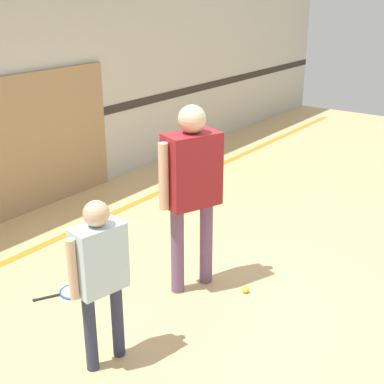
# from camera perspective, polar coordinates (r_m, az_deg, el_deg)

# --- Properties ---
(ground_plane) EXTENTS (16.00, 16.00, 0.00)m
(ground_plane) POSITION_cam_1_polar(r_m,az_deg,el_deg) (5.26, 2.34, -9.36)
(ground_plane) COLOR tan
(wall_back) EXTENTS (16.00, 0.07, 3.20)m
(wall_back) POSITION_cam_1_polar(r_m,az_deg,el_deg) (6.70, -18.87, 10.79)
(wall_back) COLOR beige
(wall_back) RESTS_ON ground_plane
(wall_panel) EXTENTS (2.11, 0.05, 1.71)m
(wall_panel) POSITION_cam_1_polar(r_m,az_deg,el_deg) (7.00, -15.60, 5.33)
(wall_panel) COLOR #9E7F56
(wall_panel) RESTS_ON ground_plane
(floor_stripe) EXTENTS (14.40, 0.10, 0.01)m
(floor_stripe) POSITION_cam_1_polar(r_m,az_deg,el_deg) (6.42, -12.13, -3.93)
(floor_stripe) COLOR orange
(floor_stripe) RESTS_ON ground_plane
(person_instructor) EXTENTS (0.62, 0.42, 1.74)m
(person_instructor) POSITION_cam_1_polar(r_m,az_deg,el_deg) (4.71, -0.00, 1.35)
(person_instructor) COLOR #6B4C70
(person_instructor) RESTS_ON ground_plane
(person_student_left) EXTENTS (0.49, 0.27, 1.32)m
(person_student_left) POSITION_cam_1_polar(r_m,az_deg,el_deg) (3.87, -9.79, -7.86)
(person_student_left) COLOR #2D334C
(person_student_left) RESTS_ON ground_plane
(racket_spare_on_floor) EXTENTS (0.35, 0.52, 0.03)m
(racket_spare_on_floor) POSITION_cam_1_polar(r_m,az_deg,el_deg) (5.59, -9.64, -7.62)
(racket_spare_on_floor) COLOR #28282D
(racket_spare_on_floor) RESTS_ON ground_plane
(racket_second_spare) EXTENTS (0.53, 0.38, 0.03)m
(racket_second_spare) POSITION_cam_1_polar(r_m,az_deg,el_deg) (5.18, -12.69, -10.34)
(racket_second_spare) COLOR blue
(racket_second_spare) RESTS_ON ground_plane
(tennis_ball_near_instructor) EXTENTS (0.07, 0.07, 0.07)m
(tennis_ball_near_instructor) POSITION_cam_1_polar(r_m,az_deg,el_deg) (5.07, 5.71, -10.31)
(tennis_ball_near_instructor) COLOR #CCE038
(tennis_ball_near_instructor) RESTS_ON ground_plane
(tennis_ball_by_spare_racket) EXTENTS (0.07, 0.07, 0.07)m
(tennis_ball_by_spare_racket) POSITION_cam_1_polar(r_m,az_deg,el_deg) (5.64, -10.80, -7.16)
(tennis_ball_by_spare_racket) COLOR #CCE038
(tennis_ball_by_spare_racket) RESTS_ON ground_plane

